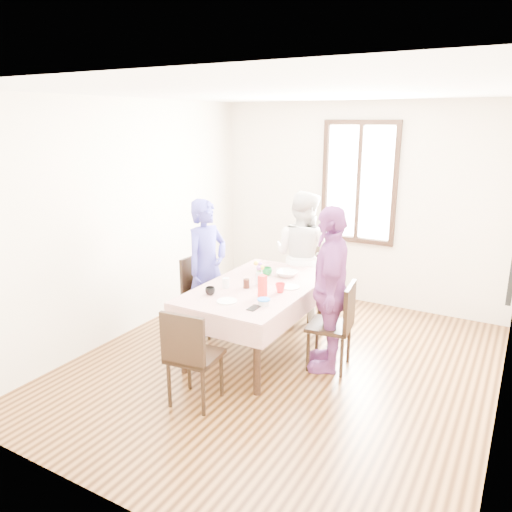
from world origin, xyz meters
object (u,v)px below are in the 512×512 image
at_px(chair_right, 330,326).
at_px(chair_near, 195,355).
at_px(dining_table, 258,319).
at_px(chair_left, 206,296).
at_px(person_far, 302,256).
at_px(chair_far, 302,283).
at_px(person_right, 329,289).
at_px(person_left, 207,268).

bearing_deg(chair_right, chair_near, 138.77).
distance_m(dining_table, chair_left, 0.82).
distance_m(chair_left, chair_near, 1.53).
xyz_separation_m(dining_table, chair_right, (0.80, 0.05, 0.08)).
height_order(chair_left, person_far, person_far).
xyz_separation_m(chair_far, person_right, (0.78, -1.10, 0.39)).
height_order(dining_table, person_far, person_far).
xyz_separation_m(chair_near, person_left, (-0.78, 1.30, 0.35)).
bearing_deg(dining_table, person_far, 90.00).
relative_size(person_far, person_right, 0.97).
bearing_deg(dining_table, person_left, 168.62).
xyz_separation_m(chair_right, chair_near, (-0.80, -1.20, 0.00)).
xyz_separation_m(person_left, person_right, (1.55, -0.10, 0.04)).
xyz_separation_m(chair_far, person_left, (-0.78, -0.99, 0.35)).
xyz_separation_m(person_left, person_far, (0.78, 0.97, 0.01)).
height_order(chair_left, chair_right, same).
height_order(person_far, person_right, person_right).
relative_size(chair_left, person_left, 0.57).
xyz_separation_m(chair_left, chair_near, (0.80, -1.30, 0.00)).
relative_size(chair_near, person_right, 0.54).
bearing_deg(chair_right, chair_left, 78.67).
height_order(chair_right, person_left, person_left).
bearing_deg(person_right, chair_far, -164.24).
height_order(chair_far, person_far, person_far).
bearing_deg(dining_table, person_right, 3.84).
bearing_deg(chair_left, person_far, 143.73).
height_order(chair_far, chair_near, same).
bearing_deg(chair_near, person_far, 83.92).
bearing_deg(person_far, person_right, 133.94).
distance_m(dining_table, chair_near, 1.15).
relative_size(chair_left, chair_right, 1.00).
bearing_deg(chair_right, dining_table, 86.15).
xyz_separation_m(chair_far, person_far, (0.00, -0.02, 0.36)).
bearing_deg(chair_far, dining_table, 89.99).
bearing_deg(chair_left, chair_right, 89.45).
distance_m(chair_right, person_left, 1.62).
bearing_deg(chair_far, chair_left, 51.14).
relative_size(chair_right, person_far, 0.56).
height_order(chair_left, chair_near, same).
relative_size(person_left, person_far, 0.98).
xyz_separation_m(chair_left, chair_right, (1.60, -0.10, 0.00)).
height_order(person_left, person_right, person_right).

